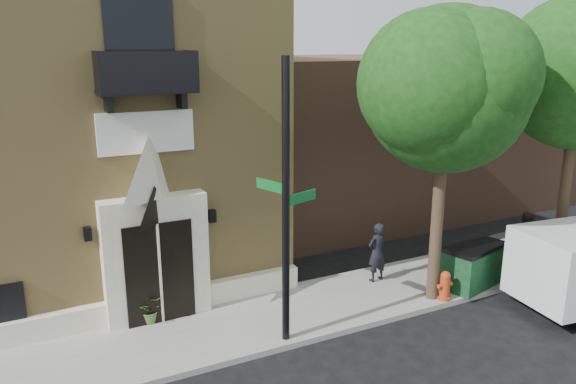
% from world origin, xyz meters
% --- Properties ---
extents(ground, '(120.00, 120.00, 0.00)m').
position_xyz_m(ground, '(0.00, 0.00, 0.00)').
color(ground, black).
rests_on(ground, ground).
extents(sidewalk, '(42.00, 3.00, 0.15)m').
position_xyz_m(sidewalk, '(1.00, 1.50, 0.07)').
color(sidewalk, gray).
rests_on(sidewalk, ground).
extents(church, '(12.20, 11.01, 9.30)m').
position_xyz_m(church, '(-2.99, 7.95, 4.63)').
color(church, tan).
rests_on(church, ground).
extents(neighbour_building, '(18.00, 8.00, 6.40)m').
position_xyz_m(neighbour_building, '(12.00, 9.00, 3.20)').
color(neighbour_building, brown).
rests_on(neighbour_building, ground).
extents(street_tree_left, '(4.97, 4.38, 7.77)m').
position_xyz_m(street_tree_left, '(6.03, 0.35, 5.87)').
color(street_tree_left, '#38281C').
rests_on(street_tree_left, sidewalk).
extents(street_sign, '(1.23, 1.01, 6.57)m').
position_xyz_m(street_sign, '(1.41, 0.31, 3.46)').
color(street_sign, black).
rests_on(street_sign, sidewalk).
extents(fire_hydrant, '(0.47, 0.38, 0.82)m').
position_xyz_m(fire_hydrant, '(6.22, 0.20, 0.55)').
color(fire_hydrant, '#B43B19').
rests_on(fire_hydrant, sidewalk).
extents(dumpster, '(2.11, 1.52, 1.24)m').
position_xyz_m(dumpster, '(7.56, 0.59, 0.78)').
color(dumpster, '#0E341A').
rests_on(dumpster, sidewalk).
extents(planter, '(0.74, 0.67, 0.71)m').
position_xyz_m(planter, '(-1.28, 2.56, 0.50)').
color(planter, '#4A7030').
rests_on(planter, sidewalk).
extents(pedestrian_near, '(0.70, 0.50, 1.78)m').
position_xyz_m(pedestrian_near, '(5.29, 2.09, 1.04)').
color(pedestrian_near, black).
rests_on(pedestrian_near, sidewalk).
extents(pedestrian_far, '(0.70, 0.89, 1.80)m').
position_xyz_m(pedestrian_far, '(10.02, 0.88, 1.05)').
color(pedestrian_far, '#2E211D').
rests_on(pedestrian_far, sidewalk).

